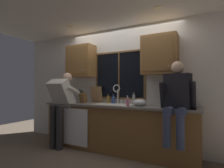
% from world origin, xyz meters
% --- Properties ---
extents(back_wall, '(5.47, 0.12, 2.55)m').
position_xyz_m(back_wall, '(0.00, 0.06, 1.27)').
color(back_wall, silver).
rests_on(back_wall, floor).
extents(ceiling_downlight_left, '(0.14, 0.14, 0.01)m').
position_xyz_m(ceiling_downlight_left, '(-0.92, -0.60, 2.54)').
color(ceiling_downlight_left, '#FFEAB2').
extents(ceiling_downlight_right, '(0.14, 0.14, 0.01)m').
position_xyz_m(ceiling_downlight_right, '(0.92, -0.60, 2.54)').
color(ceiling_downlight_right, '#FFEAB2').
extents(window_glass, '(1.10, 0.02, 0.95)m').
position_xyz_m(window_glass, '(-0.06, -0.01, 1.52)').
color(window_glass, black).
extents(window_frame_top, '(1.17, 0.02, 0.04)m').
position_xyz_m(window_frame_top, '(-0.06, -0.02, 2.02)').
color(window_frame_top, brown).
extents(window_frame_bottom, '(1.17, 0.02, 0.04)m').
position_xyz_m(window_frame_bottom, '(-0.06, -0.02, 1.03)').
color(window_frame_bottom, brown).
extents(window_frame_left, '(0.03, 0.02, 0.95)m').
position_xyz_m(window_frame_left, '(-0.62, -0.02, 1.52)').
color(window_frame_left, brown).
extents(window_frame_right, '(0.03, 0.02, 0.95)m').
position_xyz_m(window_frame_right, '(0.51, -0.02, 1.52)').
color(window_frame_right, brown).
extents(window_mullion_center, '(0.02, 0.02, 0.95)m').
position_xyz_m(window_mullion_center, '(-0.06, -0.02, 1.52)').
color(window_mullion_center, brown).
extents(lower_cabinet_run, '(3.07, 0.58, 0.88)m').
position_xyz_m(lower_cabinet_run, '(0.00, -0.29, 0.44)').
color(lower_cabinet_run, brown).
rests_on(lower_cabinet_run, floor).
extents(countertop, '(3.13, 0.62, 0.04)m').
position_xyz_m(countertop, '(0.00, -0.31, 0.90)').
color(countertop, slate).
rests_on(countertop, lower_cabinet_run).
extents(dishwasher_front, '(0.60, 0.02, 0.74)m').
position_xyz_m(dishwasher_front, '(-0.76, -0.61, 0.46)').
color(dishwasher_front, white).
extents(upper_cabinet_left, '(0.65, 0.36, 0.72)m').
position_xyz_m(upper_cabinet_left, '(-0.96, -0.17, 1.86)').
color(upper_cabinet_left, olive).
extents(upper_cabinet_right, '(0.65, 0.36, 0.72)m').
position_xyz_m(upper_cabinet_right, '(0.85, -0.17, 1.86)').
color(upper_cabinet_right, olive).
extents(sink, '(0.80, 0.46, 0.21)m').
position_xyz_m(sink, '(-0.06, -0.30, 0.82)').
color(sink, white).
rests_on(sink, lower_cabinet_run).
extents(faucet, '(0.18, 0.09, 0.40)m').
position_xyz_m(faucet, '(-0.05, -0.12, 1.17)').
color(faucet, silver).
rests_on(faucet, countertop).
extents(person_standing, '(0.53, 0.68, 1.59)m').
position_xyz_m(person_standing, '(-1.13, -0.63, 0.97)').
color(person_standing, '#262628').
rests_on(person_standing, floor).
extents(person_sitting_on_counter, '(0.54, 0.63, 1.26)m').
position_xyz_m(person_sitting_on_counter, '(1.20, -0.57, 1.10)').
color(person_sitting_on_counter, '#384260').
rests_on(person_sitting_on_counter, countertop).
extents(knife_block, '(0.12, 0.18, 0.32)m').
position_xyz_m(knife_block, '(-0.82, -0.28, 1.03)').
color(knife_block, brown).
rests_on(knife_block, countertop).
extents(cutting_board, '(0.28, 0.10, 0.36)m').
position_xyz_m(cutting_board, '(-0.58, -0.09, 1.10)').
color(cutting_board, '#997047').
rests_on(cutting_board, countertop).
extents(mixing_bowl, '(0.26, 0.26, 0.13)m').
position_xyz_m(mixing_bowl, '(0.50, -0.31, 0.98)').
color(mixing_bowl, silver).
rests_on(mixing_bowl, countertop).
extents(soap_dispenser, '(0.06, 0.07, 0.19)m').
position_xyz_m(soap_dispenser, '(0.34, -0.49, 0.99)').
color(soap_dispenser, pink).
rests_on(soap_dispenser, countertop).
extents(bottle_green_glass, '(0.07, 0.07, 0.19)m').
position_xyz_m(bottle_green_glass, '(-0.15, -0.10, 1.00)').
color(bottle_green_glass, '#334C8C').
rests_on(bottle_green_glass, countertop).
extents(bottle_tall_clear, '(0.06, 0.06, 0.25)m').
position_xyz_m(bottle_tall_clear, '(0.32, -0.12, 1.02)').
color(bottle_tall_clear, '#B7B7BC').
rests_on(bottle_tall_clear, countertop).
extents(bottle_amber_small, '(0.08, 0.08, 0.19)m').
position_xyz_m(bottle_amber_small, '(-0.29, -0.08, 1.00)').
color(bottle_amber_small, olive).
rests_on(bottle_amber_small, countertop).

